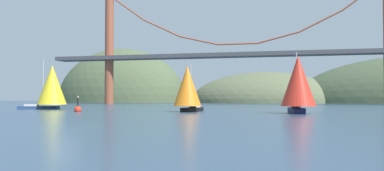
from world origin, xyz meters
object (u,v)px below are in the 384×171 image
at_px(sailboat_yellow_sail, 52,86).
at_px(channel_buoy, 78,109).
at_px(sailboat_scarlet_sail, 298,82).
at_px(sailboat_orange_sail, 188,87).

xyz_separation_m(sailboat_yellow_sail, channel_buoy, (11.34, -10.19, -4.06)).
distance_m(sailboat_scarlet_sail, sailboat_yellow_sail, 45.99).
bearing_deg(sailboat_scarlet_sail, sailboat_yellow_sail, 167.60).
relative_size(sailboat_scarlet_sail, sailboat_orange_sail, 1.16).
bearing_deg(sailboat_scarlet_sail, channel_buoy, -179.47).
distance_m(sailboat_yellow_sail, sailboat_orange_sail, 29.24).
bearing_deg(channel_buoy, sailboat_scarlet_sail, 0.53).
xyz_separation_m(sailboat_scarlet_sail, sailboat_orange_sail, (-16.55, 2.83, -0.47)).
bearing_deg(sailboat_orange_sail, sailboat_scarlet_sail, -9.70).
bearing_deg(sailboat_orange_sail, sailboat_yellow_sail, 166.06).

